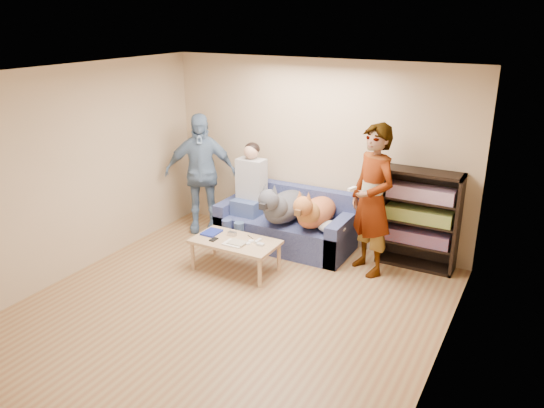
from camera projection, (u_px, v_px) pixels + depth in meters
The scene contains 26 objects.
ground at pixel (220, 318), 5.83m from camera, with size 5.00×5.00×0.00m, color #91613D.
ceiling at pixel (211, 76), 4.94m from camera, with size 5.00×5.00×0.00m, color white.
wall_back at pixel (316, 153), 7.45m from camera, with size 4.50×4.50×0.00m, color tan.
wall_left at pixel (61, 176), 6.40m from camera, with size 5.00×5.00×0.00m, color tan.
wall_right at pixel (442, 252), 4.38m from camera, with size 5.00×5.00×0.00m, color tan.
blanket at pixel (331, 227), 7.00m from camera, with size 0.39×0.33×0.13m, color #A0A1A5.
person_standing_right at pixel (372, 200), 6.57m from camera, with size 0.70×0.46×1.93m, color gray.
person_standing_left at pixel (201, 173), 7.91m from camera, with size 1.06×0.44×1.80m, color #7496BA.
held_controller at pixel (352, 189), 6.43m from camera, with size 0.04×0.13×0.03m, color white.
notebook_blue at pixel (212, 232), 6.98m from camera, with size 0.20×0.26×0.03m, color #1B2A96.
papers at pixel (234, 243), 6.66m from camera, with size 0.26×0.20×0.01m, color silver.
magazine at pixel (237, 242), 6.66m from camera, with size 0.22×0.17×0.01m, color #AEA28B.
camera_silver at pixel (232, 234), 6.91m from camera, with size 0.11×0.06×0.05m, color #AFAEB3.
controller_a at pixel (258, 241), 6.72m from camera, with size 0.04×0.13×0.03m, color silver.
controller_b at pixel (260, 244), 6.62m from camera, with size 0.09×0.06×0.03m, color silver.
headphone_cup_a at pixel (248, 243), 6.66m from camera, with size 0.07×0.07×0.02m, color white.
headphone_cup_b at pixel (251, 241), 6.72m from camera, with size 0.07×0.07×0.02m, color white.
pen_orange at pixel (227, 244), 6.64m from camera, with size 0.01×0.01×0.14m, color #C5791B.
pen_black at pixel (251, 237), 6.86m from camera, with size 0.01×0.01×0.14m, color black.
wallet at pixel (214, 239), 6.78m from camera, with size 0.07×0.12×0.01m, color black.
sofa at pixel (287, 226), 7.58m from camera, with size 1.90×0.85×0.82m.
person_seated at pixel (248, 190), 7.56m from camera, with size 0.40×0.73×1.47m.
dog_gray at pixel (283, 206), 7.27m from camera, with size 0.46×1.27×0.66m.
dog_tan at pixel (314, 212), 7.12m from camera, with size 0.42×1.17×0.61m.
coffee_table at pixel (235, 244), 6.78m from camera, with size 1.10×0.60×0.42m.
bookshelf at pixel (419, 217), 6.83m from camera, with size 1.00×0.34×1.30m.
Camera 1 is at (2.92, -4.17, 3.16)m, focal length 35.00 mm.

